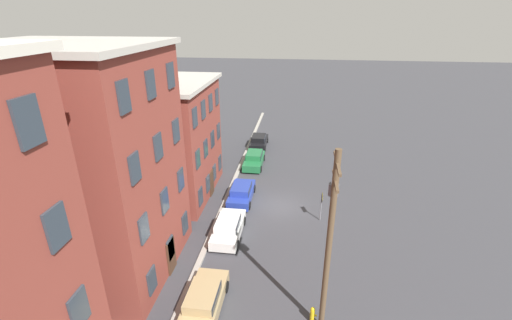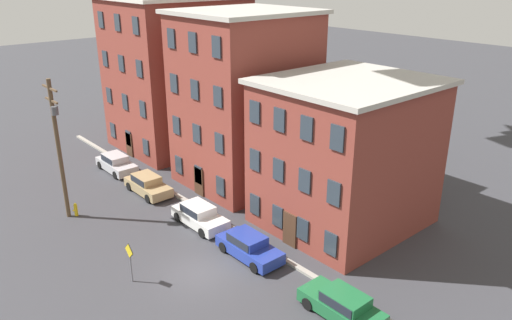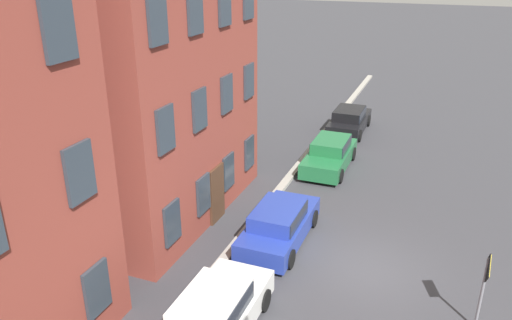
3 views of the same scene
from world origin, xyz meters
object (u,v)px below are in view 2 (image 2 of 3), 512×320
object	(u,v)px
car_white	(199,215)
car_blue	(249,245)
car_silver	(116,163)
utility_pole	(58,143)
car_tan	(148,184)
caution_sign	(130,257)
fire_hydrant	(76,209)
car_green	(343,304)

from	to	relation	value
car_white	car_blue	distance (m)	5.18
car_silver	car_white	world-z (taller)	same
car_silver	utility_pole	distance (m)	9.60
car_tan	car_white	bearing A→B (deg)	0.80
car_silver	car_white	bearing A→B (deg)	-0.52
car_silver	caution_sign	xyz separation A→B (m)	(15.37, -6.68, 0.85)
car_silver	fire_hydrant	bearing A→B (deg)	-45.71
car_white	utility_pole	xyz separation A→B (m)	(-6.93, -6.20, 4.68)
car_tan	utility_pole	bearing A→B (deg)	-91.63
car_silver	car_white	size ratio (longest dim) A/B	1.00
car_tan	car_white	distance (m)	6.76
car_silver	fire_hydrant	xyz separation A→B (m)	(5.74, -5.88, -0.27)
car_tan	caution_sign	distance (m)	11.68
car_blue	car_green	world-z (taller)	same
car_silver	fire_hydrant	size ratio (longest dim) A/B	4.58
car_silver	car_blue	bearing A→B (deg)	-0.51
utility_pole	car_tan	bearing A→B (deg)	88.37
utility_pole	car_green	bearing A→B (deg)	17.40
car_white	car_blue	xyz separation A→B (m)	(5.18, -0.05, 0.00)
car_green	fire_hydrant	xyz separation A→B (m)	(-19.16, -5.64, -0.27)
car_silver	car_tan	size ratio (longest dim) A/B	1.00
car_white	car_green	xyz separation A→B (m)	(12.45, -0.13, 0.00)
car_blue	utility_pole	distance (m)	14.37
car_blue	car_green	xyz separation A→B (m)	(7.27, -0.08, 0.00)
car_tan	car_blue	size ratio (longest dim) A/B	1.00
car_tan	car_white	world-z (taller)	same
car_silver	car_tan	bearing A→B (deg)	-2.09
car_white	utility_pole	bearing A→B (deg)	-138.18
car_white	utility_pole	world-z (taller)	utility_pole
car_tan	car_blue	world-z (taller)	same
car_white	fire_hydrant	size ratio (longest dim) A/B	4.58
car_tan	car_silver	bearing A→B (deg)	177.91
car_silver	car_tan	xyz separation A→B (m)	(5.68, -0.21, 0.00)
car_tan	utility_pole	distance (m)	7.70
car_blue	utility_pole	xyz separation A→B (m)	(-12.11, -6.16, 4.68)
caution_sign	utility_pole	distance (m)	10.59
car_white	fire_hydrant	xyz separation A→B (m)	(-6.70, -5.77, -0.27)
car_green	fire_hydrant	size ratio (longest dim) A/B	4.58
caution_sign	car_white	bearing A→B (deg)	114.07
fire_hydrant	car_blue	bearing A→B (deg)	25.72
car_green	utility_pole	distance (m)	20.85
car_blue	car_tan	bearing A→B (deg)	-179.76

